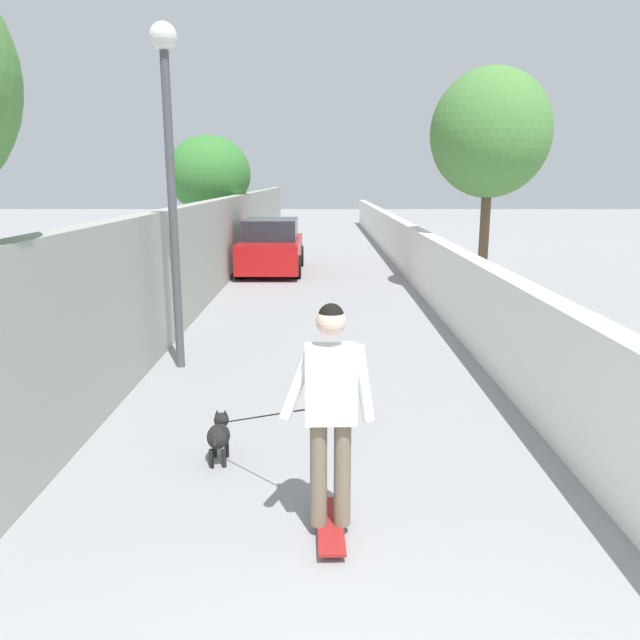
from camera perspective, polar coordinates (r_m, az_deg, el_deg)
name	(u,v)px	position (r m, az deg, el deg)	size (l,w,h in m)	color
ground_plane	(319,285)	(15.78, -0.09, 3.32)	(80.00, 80.00, 0.00)	gray
wall_left	(204,252)	(13.89, -10.76, 6.29)	(48.00, 0.30, 2.18)	#999E93
fence_right	(432,269)	(13.93, 10.47, 4.73)	(48.00, 0.30, 1.41)	white
tree_right_mid	(490,134)	(15.10, 15.63, 16.42)	(2.73, 2.73, 5.15)	brown
tree_left_far	(209,174)	(20.88, -10.36, 13.25)	(2.75, 2.75, 4.06)	#473523
lamp_post	(169,142)	(8.78, -13.94, 15.83)	(0.36, 0.36, 4.66)	#4C4C51
skateboard	(330,525)	(4.97, 0.96, -18.65)	(0.81, 0.22, 0.08)	maroon
person_skateboarder	(331,399)	(4.51, 1.01, -7.39)	(0.23, 0.71, 1.73)	#726651
dog	(220,434)	(6.06, -9.38, -10.48)	(1.53, 1.18, 1.06)	black
car_near	(271,248)	(17.98, -4.57, 6.77)	(3.93, 1.80, 1.54)	#B71414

